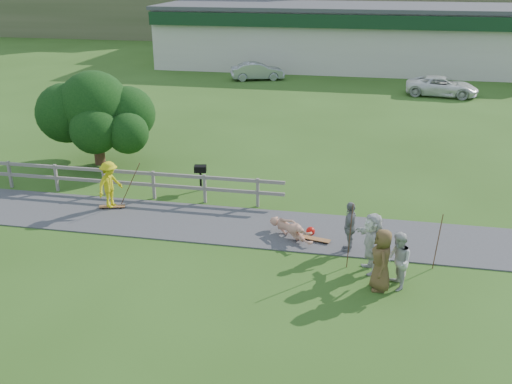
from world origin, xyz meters
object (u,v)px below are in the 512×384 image
(skater_rider, at_px, (110,187))
(spectator_a, at_px, (398,261))
(spectator_c, at_px, (382,260))
(car_silver, at_px, (257,71))
(tree, at_px, (96,123))
(spectator_d, at_px, (372,243))
(skater_fallen, at_px, (291,229))
(bbq, at_px, (201,178))
(car_white, at_px, (442,86))
(spectator_b, at_px, (350,227))

(skater_rider, relative_size, spectator_a, 1.04)
(spectator_c, bearing_deg, skater_rider, -119.64)
(spectator_c, bearing_deg, car_silver, -171.04)
(tree, bearing_deg, spectator_d, -31.74)
(skater_fallen, bearing_deg, spectator_c, -91.44)
(spectator_a, height_order, spectator_c, spectator_c)
(bbq, bearing_deg, skater_rider, -149.31)
(bbq, bearing_deg, spectator_c, -53.29)
(car_white, distance_m, tree, 23.98)
(skater_rider, height_order, spectator_c, spectator_c)
(skater_fallen, distance_m, spectator_d, 3.07)
(skater_fallen, height_order, car_white, car_white)
(spectator_a, relative_size, tree, 0.34)
(spectator_c, bearing_deg, bbq, -140.09)
(spectator_c, distance_m, tree, 14.76)
(spectator_b, distance_m, spectator_c, 2.28)
(spectator_a, bearing_deg, skater_fallen, -141.79)
(spectator_d, xyz_separation_m, tree, (-11.89, 7.36, 0.96))
(spectator_a, bearing_deg, car_silver, -176.44)
(spectator_b, xyz_separation_m, car_silver, (-8.11, 26.93, -0.16))
(spectator_b, bearing_deg, car_white, 176.73)
(skater_fallen, xyz_separation_m, car_silver, (-6.24, 26.41, 0.33))
(skater_fallen, relative_size, car_silver, 0.45)
(car_silver, height_order, tree, tree)
(car_white, height_order, tree, tree)
(car_silver, xyz_separation_m, car_white, (13.24, -3.20, -0.01))
(spectator_c, xyz_separation_m, car_white, (4.20, 25.81, -0.24))
(skater_rider, relative_size, spectator_d, 0.94)
(skater_rider, height_order, car_white, skater_rider)
(skater_fallen, xyz_separation_m, spectator_b, (1.87, -0.52, 0.49))
(spectator_d, relative_size, car_silver, 0.45)
(skater_fallen, height_order, spectator_c, spectator_c)
(tree, bearing_deg, spectator_c, -34.35)
(spectator_d, relative_size, tree, 0.37)
(spectator_a, relative_size, car_white, 0.35)
(spectator_b, height_order, spectator_d, spectator_d)
(skater_rider, distance_m, spectator_c, 10.22)
(car_silver, xyz_separation_m, bbq, (2.18, -22.88, -0.15))
(skater_fallen, relative_size, car_white, 0.39)
(spectator_b, distance_m, bbq, 7.19)
(skater_rider, bearing_deg, car_white, -12.51)
(spectator_c, xyz_separation_m, spectator_d, (-0.27, 0.96, 0.02))
(car_white, xyz_separation_m, tree, (-16.36, -17.49, 1.22))
(spectator_b, height_order, car_silver, spectator_b)
(spectator_a, bearing_deg, bbq, -143.96)
(bbq, bearing_deg, skater_fallen, -52.53)
(skater_rider, distance_m, skater_fallen, 6.83)
(car_white, bearing_deg, spectator_d, 177.15)
(skater_rider, height_order, skater_fallen, skater_rider)
(skater_fallen, distance_m, car_white, 24.24)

